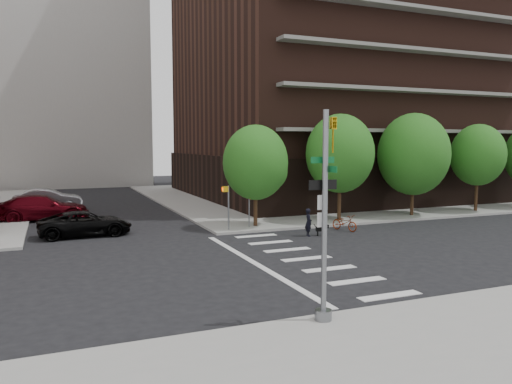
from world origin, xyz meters
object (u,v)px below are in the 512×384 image
(parked_car_black, at_px, (85,224))
(scooter, at_px, (345,223))
(parked_car_silver, at_px, (48,199))
(traffic_signal, at_px, (325,232))
(parked_car_maroon, at_px, (42,208))
(dog_walker, at_px, (308,222))

(parked_car_black, bearing_deg, scooter, -107.85)
(parked_car_silver, bearing_deg, scooter, -135.37)
(traffic_signal, relative_size, parked_car_black, 1.18)
(parked_car_maroon, height_order, dog_walker, parked_car_maroon)
(parked_car_silver, relative_size, dog_walker, 3.23)
(parked_car_maroon, bearing_deg, parked_car_silver, -3.60)
(dog_walker, bearing_deg, parked_car_maroon, 59.20)
(parked_car_maroon, relative_size, scooter, 3.28)
(parked_car_black, distance_m, scooter, 15.03)
(traffic_signal, height_order, parked_car_maroon, traffic_signal)
(parked_car_maroon, height_order, scooter, parked_car_maroon)
(parked_car_silver, height_order, scooter, parked_car_silver)
(traffic_signal, xyz_separation_m, scooter, (9.04, 13.08, -2.22))
(parked_car_maroon, relative_size, dog_walker, 3.83)
(parked_car_maroon, xyz_separation_m, parked_car_silver, (0.39, 5.66, -0.04))
(scooter, relative_size, dog_walker, 1.17)
(parked_car_black, bearing_deg, parked_car_maroon, 16.15)
(parked_car_maroon, bearing_deg, parked_car_black, -161.62)
(traffic_signal, xyz_separation_m, dog_walker, (6.20, 12.37, -1.91))
(dog_walker, bearing_deg, traffic_signal, 163.11)
(traffic_signal, bearing_deg, parked_car_maroon, 107.66)
(traffic_signal, bearing_deg, scooter, 55.35)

